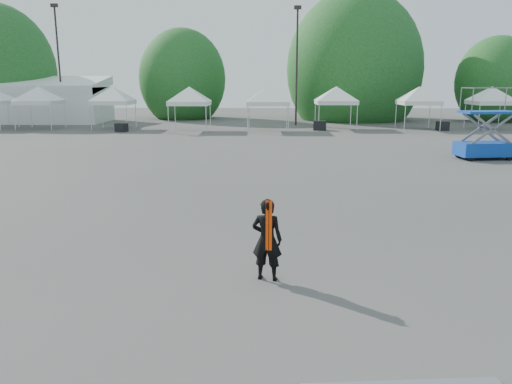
{
  "coord_description": "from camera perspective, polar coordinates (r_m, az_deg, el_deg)",
  "views": [
    {
      "loc": [
        0.46,
        -11.33,
        3.75
      ],
      "look_at": [
        0.23,
        -0.35,
        1.3
      ],
      "focal_mm": 35.0,
      "sensor_mm": 36.0,
      "label": 1
    }
  ],
  "objects": [
    {
      "name": "man",
      "position": [
        9.52,
        1.26,
        -5.45
      ],
      "size": [
        0.65,
        0.5,
        1.6
      ],
      "rotation": [
        0.0,
        0.0,
        2.93
      ],
      "color": "black",
      "rests_on": "ground"
    },
    {
      "name": "crate_west",
      "position": [
        39.09,
        -15.13,
        7.12
      ],
      "size": [
        0.99,
        0.88,
        0.63
      ],
      "primitive_type": "cube",
      "rotation": [
        0.0,
        0.0,
        -0.37
      ],
      "color": "black",
      "rests_on": "ground"
    },
    {
      "name": "tent_b",
      "position": [
        43.61,
        -23.65,
        10.65
      ],
      "size": [
        4.26,
        4.26,
        3.88
      ],
      "color": "silver",
      "rests_on": "ground"
    },
    {
      "name": "tree_far_e",
      "position": [
        52.91,
        25.73,
        11.24
      ],
      "size": [
        3.84,
        3.84,
        5.84
      ],
      "color": "#382314",
      "rests_on": "ground"
    },
    {
      "name": "crate_east",
      "position": [
        41.35,
        20.55,
        7.07
      ],
      "size": [
        0.94,
        0.76,
        0.69
      ],
      "primitive_type": "cube",
      "rotation": [
        0.0,
        0.0,
        -0.07
      ],
      "color": "black",
      "rests_on": "ground"
    },
    {
      "name": "light_pole_east",
      "position": [
        43.44,
        4.69,
        14.87
      ],
      "size": [
        0.6,
        0.25,
        9.8
      ],
      "color": "black",
      "rests_on": "ground"
    },
    {
      "name": "tent_g",
      "position": [
        41.57,
        18.17,
        11.02
      ],
      "size": [
        4.13,
        4.13,
        3.88
      ],
      "color": "silver",
      "rests_on": "ground"
    },
    {
      "name": "tent_c",
      "position": [
        41.52,
        -16.08,
        11.15
      ],
      "size": [
        4.19,
        4.19,
        3.88
      ],
      "color": "silver",
      "rests_on": "ground"
    },
    {
      "name": "scissor_lift",
      "position": [
        26.8,
        24.92,
        7.12
      ],
      "size": [
        2.82,
        1.66,
        3.45
      ],
      "rotation": [
        0.0,
        0.0,
        0.13
      ],
      "color": "#0B3F93",
      "rests_on": "ground"
    },
    {
      "name": "tent_e",
      "position": [
        38.5,
        1.4,
        11.55
      ],
      "size": [
        4.55,
        4.55,
        3.88
      ],
      "color": "silver",
      "rests_on": "ground"
    },
    {
      "name": "crate_mid",
      "position": [
        39.32,
        7.31,
        7.54
      ],
      "size": [
        1.05,
        0.89,
        0.73
      ],
      "primitive_type": "cube",
      "rotation": [
        0.0,
        0.0,
        -0.19
      ],
      "color": "black",
      "rests_on": "ground"
    },
    {
      "name": "marquee",
      "position": [
        51.52,
        -25.03,
        9.45
      ],
      "size": [
        15.0,
        6.25,
        4.23
      ],
      "color": "silver",
      "rests_on": "ground"
    },
    {
      "name": "light_pole_west",
      "position": [
        48.99,
        -21.64,
        14.1
      ],
      "size": [
        0.6,
        0.25,
        10.3
      ],
      "color": "black",
      "rests_on": "ground"
    },
    {
      "name": "tree_mid_w",
      "position": [
        52.02,
        -8.38,
        12.65
      ],
      "size": [
        4.16,
        4.16,
        6.33
      ],
      "color": "#382314",
      "rests_on": "ground"
    },
    {
      "name": "tent_h",
      "position": [
        43.72,
        25.37,
        10.49
      ],
      "size": [
        4.21,
        4.21,
        3.88
      ],
      "color": "silver",
      "rests_on": "ground"
    },
    {
      "name": "tree_mid_e",
      "position": [
        51.06,
        11.13,
        13.58
      ],
      "size": [
        5.12,
        5.12,
        7.79
      ],
      "color": "#382314",
      "rests_on": "ground"
    },
    {
      "name": "ground",
      "position": [
        11.94,
        -1.09,
        -5.72
      ],
      "size": [
        120.0,
        120.0,
        0.0
      ],
      "primitive_type": "plane",
      "color": "#474442",
      "rests_on": "ground"
    },
    {
      "name": "tent_d",
      "position": [
        39.01,
        -7.63,
        11.46
      ],
      "size": [
        4.26,
        4.26,
        3.88
      ],
      "color": "silver",
      "rests_on": "ground"
    },
    {
      "name": "tent_f",
      "position": [
        40.68,
        9.16,
        11.45
      ],
      "size": [
        4.44,
        4.44,
        3.88
      ],
      "color": "silver",
      "rests_on": "ground"
    }
  ]
}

